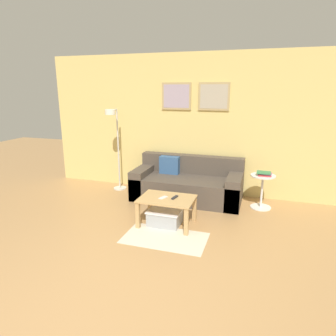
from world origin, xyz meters
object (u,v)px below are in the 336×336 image
floor_lamp (114,138)px  storage_bin (165,217)px  book_stack (264,174)px  cell_phone (163,197)px  side_table (262,188)px  coffee_table (167,203)px  couch (187,184)px  remote_control (175,197)px

floor_lamp → storage_bin: bearing=-39.5°
book_stack → cell_phone: book_stack is taller
storage_bin → side_table: bearing=39.7°
storage_bin → cell_phone: cell_phone is taller
storage_bin → side_table: side_table is taller
cell_phone → book_stack: bearing=60.5°
coffee_table → book_stack: size_ratio=3.27×
coffee_table → floor_lamp: floor_lamp is taller
coffee_table → side_table: 1.69m
couch → floor_lamp: 1.61m
book_stack → storage_bin: bearing=-141.0°
cell_phone → remote_control: bearing=36.7°
cell_phone → floor_lamp: bearing=162.5°
remote_control → couch: bearing=105.0°
storage_bin → remote_control: (0.13, 0.05, 0.30)m
book_stack → remote_control: 1.60m
floor_lamp → remote_control: 1.94m
remote_control → floor_lamp: bearing=154.7°
coffee_table → book_stack: (1.31, 1.07, 0.27)m
floor_lamp → side_table: floor_lamp is taller
coffee_table → cell_phone: size_ratio=5.60×
coffee_table → floor_lamp: size_ratio=0.50×
remote_control → cell_phone: 0.17m
coffee_table → remote_control: size_ratio=5.23×
floor_lamp → book_stack: (2.70, -0.04, -0.45)m
coffee_table → storage_bin: 0.21m
remote_control → storage_bin: bearing=-147.6°
coffee_table → floor_lamp: bearing=141.4°
cell_phone → couch: bearing=108.7°
storage_bin → side_table: size_ratio=0.85×
storage_bin → floor_lamp: (-1.36, 1.13, 0.93)m
side_table → cell_phone: side_table is taller
storage_bin → cell_phone: (-0.03, 0.01, 0.30)m
side_table → book_stack: size_ratio=2.36×
side_table → remote_control: side_table is taller
coffee_table → storage_bin: size_ratio=1.64×
coffee_table → side_table: side_table is taller
floor_lamp → remote_control: (1.50, -1.07, -0.63)m
storage_bin → book_stack: bearing=39.0°
side_table → book_stack: bearing=-37.4°
couch → remote_control: size_ratio=12.66×
coffee_table → remote_control: bearing=18.8°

